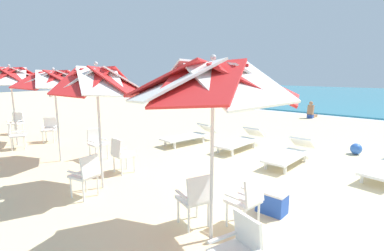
% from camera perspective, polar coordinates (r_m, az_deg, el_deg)
% --- Properties ---
extents(ground_plane, '(80.00, 80.00, 0.00)m').
position_cam_1_polar(ground_plane, '(6.91, 17.18, -10.54)').
color(ground_plane, beige).
extents(surf_foam, '(80.00, 0.70, 0.01)m').
position_cam_1_polar(surf_foam, '(17.64, 32.63, 0.85)').
color(surf_foam, white).
rests_on(surf_foam, ground).
extents(beach_umbrella_0, '(2.37, 2.37, 2.65)m').
position_cam_1_polar(beach_umbrella_0, '(3.87, 4.17, 8.46)').
color(beach_umbrella_0, silver).
rests_on(beach_umbrella_0, ground).
extents(plastic_chair_0, '(0.51, 0.49, 0.87)m').
position_cam_1_polar(plastic_chair_0, '(4.66, 10.79, -14.08)').
color(plastic_chair_0, white).
rests_on(plastic_chair_0, ground).
extents(plastic_chair_1, '(0.58, 0.56, 0.87)m').
position_cam_1_polar(plastic_chair_1, '(4.64, 0.66, -13.97)').
color(plastic_chair_1, white).
rests_on(plastic_chair_1, ground).
extents(plastic_chair_2, '(0.55, 0.57, 0.87)m').
position_cam_1_polar(plastic_chair_2, '(3.49, 9.16, -22.96)').
color(plastic_chair_2, white).
rests_on(plastic_chair_2, ground).
extents(beach_umbrella_1, '(1.96, 1.96, 2.63)m').
position_cam_1_polar(beach_umbrella_1, '(6.10, -18.32, 8.15)').
color(beach_umbrella_1, silver).
rests_on(beach_umbrella_1, ground).
extents(plastic_chair_3, '(0.54, 0.52, 0.87)m').
position_cam_1_polar(plastic_chair_3, '(6.01, -20.24, -8.86)').
color(plastic_chair_3, white).
rests_on(plastic_chair_3, ground).
extents(plastic_chair_4, '(0.47, 0.50, 0.87)m').
position_cam_1_polar(plastic_chair_4, '(7.21, -13.85, -5.34)').
color(plastic_chair_4, white).
rests_on(plastic_chair_4, ground).
extents(beach_umbrella_2, '(2.16, 2.16, 2.56)m').
position_cam_1_polar(beach_umbrella_2, '(8.52, -25.65, 8.07)').
color(beach_umbrella_2, silver).
rests_on(beach_umbrella_2, ground).
extents(plastic_chair_5, '(0.48, 0.46, 0.87)m').
position_cam_1_polar(plastic_chair_5, '(8.60, -18.32, -3.05)').
color(plastic_chair_5, white).
rests_on(plastic_chair_5, ground).
extents(beach_umbrella_3, '(2.54, 2.54, 2.69)m').
position_cam_1_polar(beach_umbrella_3, '(11.24, -32.34, 8.20)').
color(beach_umbrella_3, silver).
rests_on(beach_umbrella_3, ground).
extents(plastic_chair_6, '(0.58, 0.60, 0.87)m').
position_cam_1_polar(plastic_chair_6, '(10.76, -31.62, -1.46)').
color(plastic_chair_6, white).
rests_on(plastic_chair_6, ground).
extents(plastic_chair_7, '(0.63, 0.63, 0.87)m').
position_cam_1_polar(plastic_chair_7, '(11.39, -26.36, -0.42)').
color(plastic_chair_7, white).
rests_on(plastic_chair_7, ground).
extents(plastic_chair_8, '(0.63, 0.63, 0.87)m').
position_cam_1_polar(plastic_chair_8, '(13.50, -31.43, 0.66)').
color(plastic_chair_8, white).
rests_on(plastic_chair_8, ground).
extents(sun_lounger_1, '(0.65, 2.15, 0.62)m').
position_cam_1_polar(sun_lounger_1, '(8.19, 18.81, -5.29)').
color(sun_lounger_1, white).
rests_on(sun_lounger_1, ground).
extents(sun_lounger_2, '(0.64, 2.15, 0.62)m').
position_cam_1_polar(sun_lounger_2, '(9.35, 9.56, -2.96)').
color(sun_lounger_2, white).
rests_on(sun_lounger_2, ground).
extents(sun_lounger_3, '(0.89, 2.21, 0.62)m').
position_cam_1_polar(sun_lounger_3, '(9.99, -0.55, -1.96)').
color(sun_lounger_3, white).
rests_on(sun_lounger_3, ground).
extents(cooler_box, '(0.50, 0.34, 0.40)m').
position_cam_1_polar(cooler_box, '(5.37, 15.56, -14.31)').
color(cooler_box, blue).
rests_on(cooler_box, ground).
extents(beach_ball, '(0.33, 0.33, 0.33)m').
position_cam_1_polar(beach_ball, '(9.98, 29.73, -4.04)').
color(beach_ball, blue).
rests_on(beach_ball, ground).
extents(beachgoer_seated, '(0.30, 0.93, 0.92)m').
position_cam_1_polar(beachgoer_seated, '(17.00, 22.57, 2.38)').
color(beachgoer_seated, '#2D4CA5').
rests_on(beachgoer_seated, ground).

